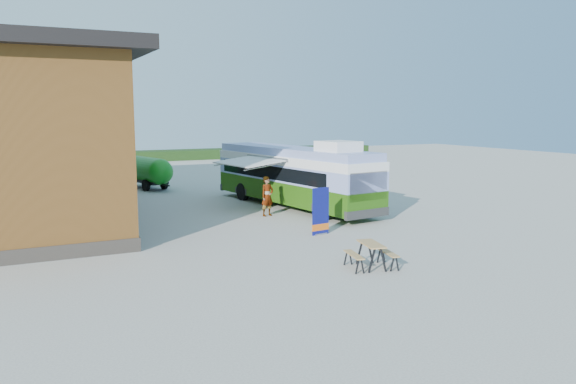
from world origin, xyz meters
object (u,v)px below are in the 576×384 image
picnic_table (371,250)px  bus (294,174)px  banner (321,215)px  person_b (240,181)px  person_a (267,196)px  slurry_tanker (147,170)px

picnic_table → bus: bearing=87.2°
banner → picnic_table: 5.10m
picnic_table → person_b: (1.82, 16.05, 0.35)m
person_a → slurry_tanker: slurry_tanker is taller
bus → slurry_tanker: 11.90m
banner → person_b: 11.08m
person_a → slurry_tanker: 12.81m
picnic_table → slurry_tanker: slurry_tanker is taller
banner → person_a: size_ratio=1.01×
bus → banner: 6.94m
person_a → banner: bearing=-103.6°
person_b → slurry_tanker: 7.39m
bus → banner: (-2.08, -6.56, -0.93)m
person_a → slurry_tanker: size_ratio=0.35×
person_a → slurry_tanker: (-3.04, 12.44, 0.23)m
person_b → slurry_tanker: bearing=-109.9°
picnic_table → slurry_tanker: bearing=107.9°
person_a → person_b: (1.08, 6.31, 0.00)m
person_b → slurry_tanker: slurry_tanker is taller
person_a → person_b: person_b is taller
picnic_table → banner: bearing=91.0°
banner → slurry_tanker: size_ratio=0.35×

